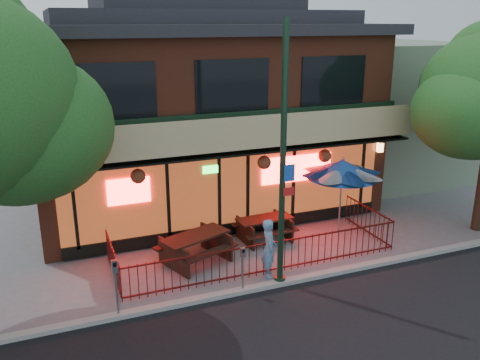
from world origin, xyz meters
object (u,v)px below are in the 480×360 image
(picnic_table_right, at_px, (265,225))
(parking_meter_near, at_px, (243,262))
(pedestrian, at_px, (269,248))
(parking_meter_far, at_px, (116,279))
(patio_umbrella, at_px, (342,169))
(street_light, at_px, (283,174))
(picnic_table_left, at_px, (195,244))

(picnic_table_right, bearing_deg, parking_meter_near, -123.87)
(pedestrian, height_order, parking_meter_near, pedestrian)
(parking_meter_far, bearing_deg, patio_umbrella, 17.67)
(parking_meter_far, bearing_deg, parking_meter_near, 0.00)
(parking_meter_near, height_order, parking_meter_far, parking_meter_far)
(pedestrian, xyz_separation_m, parking_meter_far, (-4.29, -0.58, 0.19))
(street_light, xyz_separation_m, parking_meter_far, (-4.40, -0.08, -2.11))
(patio_umbrella, bearing_deg, picnic_table_left, -176.56)
(picnic_table_right, distance_m, parking_meter_near, 3.49)
(patio_umbrella, height_order, parking_meter_near, patio_umbrella)
(street_light, relative_size, patio_umbrella, 2.63)
(picnic_table_right, distance_m, patio_umbrella, 3.16)
(pedestrian, height_order, parking_meter_far, pedestrian)
(picnic_table_right, height_order, parking_meter_far, parking_meter_far)
(parking_meter_near, bearing_deg, patio_umbrella, 28.75)
(picnic_table_right, bearing_deg, picnic_table_left, -164.54)
(street_light, bearing_deg, parking_meter_near, -176.10)
(street_light, height_order, parking_meter_near, street_light)
(picnic_table_right, relative_size, parking_meter_far, 1.22)
(parking_meter_far, bearing_deg, picnic_table_right, 29.00)
(street_light, height_order, pedestrian, street_light)
(pedestrian, relative_size, parking_meter_far, 1.11)
(patio_umbrella, xyz_separation_m, pedestrian, (-3.50, -1.90, -1.42))
(parking_meter_near, bearing_deg, parking_meter_far, -180.00)
(street_light, xyz_separation_m, picnic_table_right, (0.80, 2.80, -2.64))
(patio_umbrella, bearing_deg, picnic_table_right, 171.17)
(picnic_table_right, relative_size, pedestrian, 1.10)
(picnic_table_right, bearing_deg, street_light, -105.88)
(parking_meter_near, bearing_deg, picnic_table_right, 56.13)
(street_light, height_order, patio_umbrella, street_light)
(picnic_table_left, xyz_separation_m, pedestrian, (1.66, -1.59, 0.28))
(picnic_table_left, xyz_separation_m, parking_meter_far, (-2.63, -2.17, 0.47))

